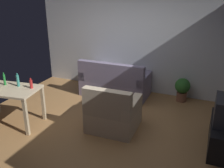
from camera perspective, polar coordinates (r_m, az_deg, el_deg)
name	(u,v)px	position (r m, az deg, el deg)	size (l,w,h in m)	color
ground_plane	(98,128)	(4.96, -3.34, -9.99)	(5.20, 4.40, 0.02)	#9E7042
wall_rear	(134,39)	(6.41, 5.11, 10.23)	(5.20, 0.10, 2.70)	silver
couch	(114,84)	(6.24, 0.58, 0.03)	(1.67, 0.84, 0.92)	gray
tv_stand	(223,136)	(4.65, 24.22, -10.76)	(0.44, 1.10, 0.48)	black
desk	(8,93)	(5.22, -22.86, -2.00)	(1.29, 0.86, 0.76)	#C6B28E
potted_plant	(182,88)	(6.15, 15.88, -0.91)	(0.36, 0.36, 0.57)	brown
armchair	(113,114)	(4.75, 0.15, -6.89)	(0.92, 0.86, 0.92)	beige
bottle_green	(4,80)	(5.33, -23.51, 0.94)	(0.05, 0.05, 0.26)	#1E722D
bottle_tall	(18,81)	(5.16, -20.83, 0.75)	(0.05, 0.05, 0.27)	teal
bottle_red	(31,84)	(4.98, -18.12, 0.01)	(0.06, 0.06, 0.21)	#AD2323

